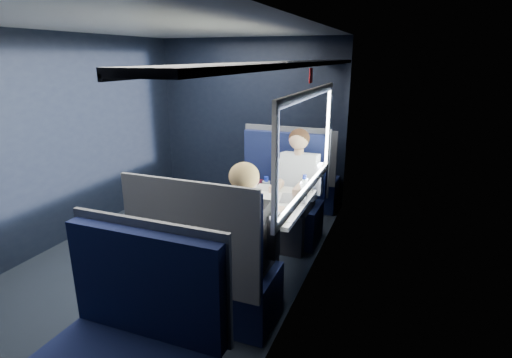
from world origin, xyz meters
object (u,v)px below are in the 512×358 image
at_px(seat_row_back, 134,354).
at_px(cup, 310,188).
at_px(bottle_small, 304,188).
at_px(table, 269,210).
at_px(seat_bay_far, 209,275).
at_px(laptop, 298,194).
at_px(man, 296,184).
at_px(seat_bay_near, 278,201).
at_px(seat_row_front, 300,180).
at_px(woman, 247,234).

xyz_separation_m(seat_row_back, cup, (0.47, 2.22, 0.37)).
bearing_deg(bottle_small, table, -140.14).
bearing_deg(bottle_small, seat_bay_far, -112.44).
xyz_separation_m(laptop, bottle_small, (0.04, 0.09, 0.04)).
bearing_deg(laptop, table, -148.58).
bearing_deg(laptop, man, 106.45).
distance_m(seat_bay_near, seat_bay_far, 1.75).
bearing_deg(bottle_small, laptop, -115.42).
distance_m(bottle_small, cup, 0.20).
distance_m(seat_bay_far, cup, 1.43).
bearing_deg(seat_row_front, laptop, -75.94).
height_order(table, man, man).
xyz_separation_m(seat_bay_near, seat_bay_far, (0.01, -1.75, -0.01)).
bearing_deg(woman, seat_bay_far, -146.18).
bearing_deg(woman, seat_row_back, -102.93).
xyz_separation_m(seat_row_back, bottle_small, (0.46, 2.02, 0.43)).
bearing_deg(seat_bay_far, table, 78.22).
bearing_deg(seat_row_back, seat_bay_near, 90.26).
bearing_deg(man, seat_bay_near, 146.79).
bearing_deg(laptop, seat_bay_far, -112.18).
height_order(seat_row_front, cup, seat_row_front).
bearing_deg(cup, woman, -100.98).
xyz_separation_m(woman, cup, (0.22, 1.13, 0.05)).
xyz_separation_m(seat_row_back, man, (0.25, 2.50, 0.31)).
xyz_separation_m(seat_row_front, woman, (0.25, -2.50, 0.32)).
relative_size(seat_row_front, woman, 0.88).
bearing_deg(seat_bay_near, cup, -43.05).
bearing_deg(seat_row_back, table, 84.20).
bearing_deg(seat_row_front, table, -84.20).
xyz_separation_m(seat_bay_near, laptop, (0.43, -0.73, 0.38)).
bearing_deg(cup, table, -124.24).
distance_m(seat_row_front, seat_row_back, 3.59).
distance_m(laptop, cup, 0.29).
relative_size(seat_row_back, cup, 13.43).
bearing_deg(seat_bay_near, table, -77.40).
bearing_deg(seat_row_back, bottle_small, 77.32).
distance_m(man, cup, 0.36).
xyz_separation_m(table, seat_bay_near, (-0.19, 0.87, -0.24)).
xyz_separation_m(seat_bay_near, seat_row_back, (0.01, -2.67, -0.01)).
bearing_deg(seat_row_back, woman, 77.07).
height_order(seat_bay_far, woman, woman).
relative_size(laptop, cup, 3.84).
bearing_deg(man, woman, -90.00).
relative_size(seat_bay_far, laptop, 3.80).
bearing_deg(seat_bay_near, seat_row_front, 89.26).
relative_size(seat_bay_near, cup, 14.59).
bearing_deg(laptop, woman, -100.96).
distance_m(man, woman, 1.41).
relative_size(table, seat_row_front, 0.86).
bearing_deg(seat_bay_far, cup, 70.11).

